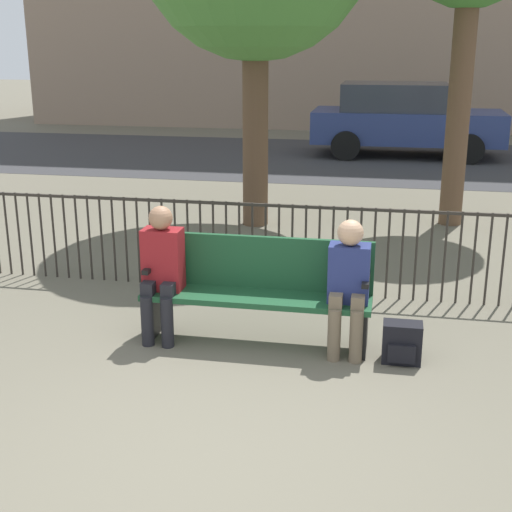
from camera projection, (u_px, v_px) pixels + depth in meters
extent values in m
plane|color=#605B4C|center=(201.00, 460.00, 4.53)|extent=(80.00, 80.00, 0.00)
cube|color=#194728|center=(256.00, 297.00, 6.15)|extent=(1.99, 0.45, 0.05)
cube|color=#194728|center=(260.00, 262.00, 6.26)|extent=(1.99, 0.05, 0.47)
cube|color=black|center=(154.00, 314.00, 6.39)|extent=(0.06, 0.38, 0.40)
cube|color=black|center=(364.00, 329.00, 6.05)|extent=(0.06, 0.38, 0.40)
cube|color=black|center=(152.00, 266.00, 6.26)|extent=(0.06, 0.38, 0.04)
cube|color=black|center=(366.00, 279.00, 5.92)|extent=(0.06, 0.38, 0.04)
cylinder|color=black|center=(147.00, 321.00, 6.17)|extent=(0.11, 0.11, 0.45)
cylinder|color=black|center=(167.00, 322.00, 6.14)|extent=(0.11, 0.11, 0.45)
cube|color=black|center=(150.00, 287.00, 6.19)|extent=(0.11, 0.20, 0.12)
cube|color=black|center=(170.00, 288.00, 6.15)|extent=(0.11, 0.20, 0.12)
cube|color=maroon|center=(163.00, 259.00, 6.22)|extent=(0.34, 0.22, 0.55)
sphere|color=#A37556|center=(161.00, 218.00, 6.09)|extent=(0.21, 0.21, 0.21)
cylinder|color=brown|center=(334.00, 335.00, 5.88)|extent=(0.11, 0.11, 0.45)
cylinder|color=brown|center=(356.00, 337.00, 5.85)|extent=(0.11, 0.11, 0.45)
cube|color=brown|center=(336.00, 300.00, 5.89)|extent=(0.11, 0.20, 0.12)
cube|color=brown|center=(358.00, 301.00, 5.86)|extent=(0.11, 0.20, 0.12)
cube|color=navy|center=(349.00, 273.00, 5.93)|extent=(0.34, 0.22, 0.49)
sphere|color=tan|center=(351.00, 233.00, 5.81)|extent=(0.22, 0.22, 0.22)
cube|color=black|center=(402.00, 342.00, 5.87)|extent=(0.32, 0.19, 0.34)
cube|color=black|center=(402.00, 354.00, 5.77)|extent=(0.22, 0.04, 0.15)
cylinder|color=#2D2823|center=(7.00, 234.00, 7.97)|extent=(0.02, 0.02, 0.95)
cylinder|color=#2D2823|center=(19.00, 234.00, 7.95)|extent=(0.02, 0.02, 0.95)
cylinder|color=#2D2823|center=(31.00, 235.00, 7.92)|extent=(0.02, 0.02, 0.95)
cylinder|color=#2D2823|center=(42.00, 236.00, 7.90)|extent=(0.02, 0.02, 0.95)
cylinder|color=#2D2823|center=(54.00, 236.00, 7.87)|extent=(0.02, 0.02, 0.95)
cylinder|color=#2D2823|center=(66.00, 237.00, 7.85)|extent=(0.02, 0.02, 0.95)
cylinder|color=#2D2823|center=(78.00, 237.00, 7.82)|extent=(0.02, 0.02, 0.95)
cylinder|color=#2D2823|center=(90.00, 238.00, 7.80)|extent=(0.02, 0.02, 0.95)
cylinder|color=#2D2823|center=(102.00, 239.00, 7.77)|extent=(0.02, 0.02, 0.95)
cylinder|color=#2D2823|center=(114.00, 239.00, 7.75)|extent=(0.02, 0.02, 0.95)
cylinder|color=#2D2823|center=(126.00, 240.00, 7.72)|extent=(0.02, 0.02, 0.95)
cylinder|color=#2D2823|center=(138.00, 241.00, 7.70)|extent=(0.02, 0.02, 0.95)
cylinder|color=#2D2823|center=(151.00, 241.00, 7.67)|extent=(0.02, 0.02, 0.95)
cylinder|color=#2D2823|center=(163.00, 242.00, 7.64)|extent=(0.02, 0.02, 0.95)
cylinder|color=#2D2823|center=(175.00, 243.00, 7.62)|extent=(0.02, 0.02, 0.95)
cylinder|color=#2D2823|center=(188.00, 243.00, 7.59)|extent=(0.02, 0.02, 0.95)
cylinder|color=#2D2823|center=(201.00, 244.00, 7.57)|extent=(0.02, 0.02, 0.95)
cylinder|color=#2D2823|center=(214.00, 245.00, 7.54)|extent=(0.02, 0.02, 0.95)
cylinder|color=#2D2823|center=(226.00, 246.00, 7.52)|extent=(0.02, 0.02, 0.95)
cylinder|color=#2D2823|center=(239.00, 246.00, 7.49)|extent=(0.02, 0.02, 0.95)
cylinder|color=#2D2823|center=(252.00, 247.00, 7.47)|extent=(0.02, 0.02, 0.95)
cylinder|color=#2D2823|center=(266.00, 248.00, 7.44)|extent=(0.02, 0.02, 0.95)
cylinder|color=#2D2823|center=(279.00, 248.00, 7.42)|extent=(0.02, 0.02, 0.95)
cylinder|color=#2D2823|center=(292.00, 249.00, 7.39)|extent=(0.02, 0.02, 0.95)
cylinder|color=#2D2823|center=(305.00, 250.00, 7.37)|extent=(0.02, 0.02, 0.95)
cylinder|color=#2D2823|center=(319.00, 251.00, 7.34)|extent=(0.02, 0.02, 0.95)
cylinder|color=#2D2823|center=(332.00, 251.00, 7.32)|extent=(0.02, 0.02, 0.95)
cylinder|color=#2D2823|center=(346.00, 252.00, 7.29)|extent=(0.02, 0.02, 0.95)
cylinder|color=#2D2823|center=(360.00, 253.00, 7.26)|extent=(0.02, 0.02, 0.95)
cylinder|color=#2D2823|center=(374.00, 253.00, 7.24)|extent=(0.02, 0.02, 0.95)
cylinder|color=#2D2823|center=(388.00, 254.00, 7.21)|extent=(0.02, 0.02, 0.95)
cylinder|color=#2D2823|center=(402.00, 255.00, 7.19)|extent=(0.02, 0.02, 0.95)
cylinder|color=#2D2823|center=(416.00, 256.00, 7.16)|extent=(0.02, 0.02, 0.95)
cylinder|color=#2D2823|center=(430.00, 257.00, 7.14)|extent=(0.02, 0.02, 0.95)
cylinder|color=#2D2823|center=(445.00, 257.00, 7.11)|extent=(0.02, 0.02, 0.95)
cylinder|color=#2D2823|center=(459.00, 258.00, 7.09)|extent=(0.02, 0.02, 0.95)
cylinder|color=#2D2823|center=(474.00, 259.00, 7.06)|extent=(0.02, 0.02, 0.95)
cylinder|color=#2D2823|center=(488.00, 260.00, 7.04)|extent=(0.02, 0.02, 0.95)
cylinder|color=#2D2823|center=(503.00, 260.00, 7.01)|extent=(0.02, 0.02, 0.95)
cube|color=#2D2823|center=(281.00, 206.00, 7.28)|extent=(9.00, 0.03, 0.03)
cylinder|color=brown|center=(255.00, 120.00, 9.86)|extent=(0.36, 0.36, 2.96)
cylinder|color=brown|center=(459.00, 106.00, 9.83)|extent=(0.32, 0.32, 3.35)
cube|color=#333335|center=(342.00, 159.00, 15.79)|extent=(24.00, 6.00, 0.01)
cube|color=navy|center=(407.00, 126.00, 16.04)|extent=(4.20, 1.70, 0.70)
cube|color=#2D333D|center=(394.00, 97.00, 15.91)|extent=(2.31, 1.56, 0.60)
cylinder|color=black|center=(469.00, 149.00, 15.09)|extent=(0.64, 0.20, 0.64)
cylinder|color=black|center=(462.00, 138.00, 16.73)|extent=(0.64, 0.20, 0.64)
cylinder|color=black|center=(346.00, 146.00, 15.57)|extent=(0.64, 0.20, 0.64)
cylinder|color=black|center=(351.00, 136.00, 17.20)|extent=(0.64, 0.20, 0.64)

